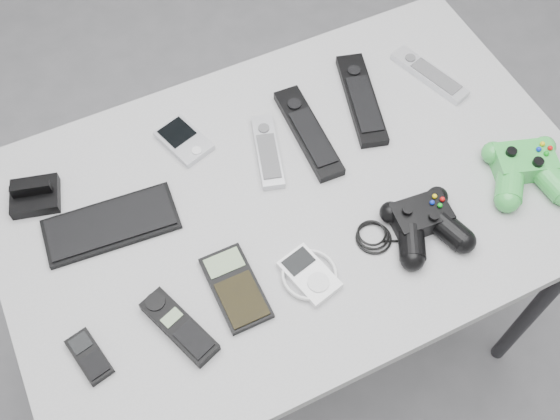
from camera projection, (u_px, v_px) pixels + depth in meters
name	position (u px, v px, depth m)	size (l,w,h in m)	color
floor	(288.00, 323.00, 1.93)	(3.50, 3.50, 0.00)	slate
desk	(294.00, 213.00, 1.32)	(1.13, 0.73, 0.76)	gray
pda_keyboard	(111.00, 224.00, 1.23)	(0.25, 0.10, 0.02)	black
dock_bracket	(33.00, 193.00, 1.24)	(0.09, 0.08, 0.05)	black
pda	(184.00, 140.00, 1.32)	(0.07, 0.11, 0.02)	#B2B3B9
remote_silver_a	(268.00, 151.00, 1.31)	(0.04, 0.17, 0.02)	#B2B3B9
remote_black_a	(308.00, 132.00, 1.33)	(0.05, 0.24, 0.02)	black
remote_black_b	(361.00, 99.00, 1.38)	(0.06, 0.24, 0.02)	black
remote_silver_b	(429.00, 74.00, 1.42)	(0.04, 0.19, 0.02)	silver
mobile_phone	(89.00, 356.00, 1.09)	(0.04, 0.09, 0.02)	black
cordless_handset	(179.00, 326.00, 1.12)	(0.05, 0.15, 0.02)	black
calculator	(236.00, 287.00, 1.16)	(0.08, 0.16, 0.02)	black
mp3_player	(309.00, 274.00, 1.17)	(0.10, 0.11, 0.02)	white
controller_black	(424.00, 222.00, 1.21)	(0.25, 0.16, 0.05)	black
controller_green	(527.00, 168.00, 1.27)	(0.16, 0.17, 0.05)	green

